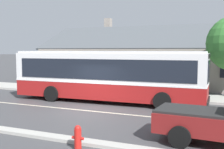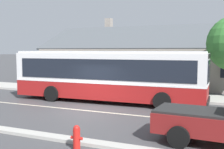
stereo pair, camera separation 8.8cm
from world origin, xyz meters
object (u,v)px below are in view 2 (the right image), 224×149
(transit_bus, at_px, (108,75))
(bench_by_building, at_px, (35,83))
(fire_hydrant, at_px, (77,137))
(bus_stop_sign, at_px, (206,77))

(transit_bus, height_order, bench_by_building, transit_bus)
(transit_bus, distance_m, bench_by_building, 8.20)
(transit_bus, relative_size, fire_hydrant, 14.82)
(bench_by_building, bearing_deg, bus_stop_sign, -1.51)
(fire_hydrant, bearing_deg, bus_stop_sign, 73.42)
(bus_stop_sign, bearing_deg, fire_hydrant, -106.58)
(bench_by_building, xyz_separation_m, bus_stop_sign, (13.49, -0.36, 1.08))
(transit_bus, xyz_separation_m, bus_stop_sign, (5.75, 2.09, -0.09))
(bus_stop_sign, bearing_deg, bench_by_building, 178.49)
(bench_by_building, bearing_deg, transit_bus, -17.54)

